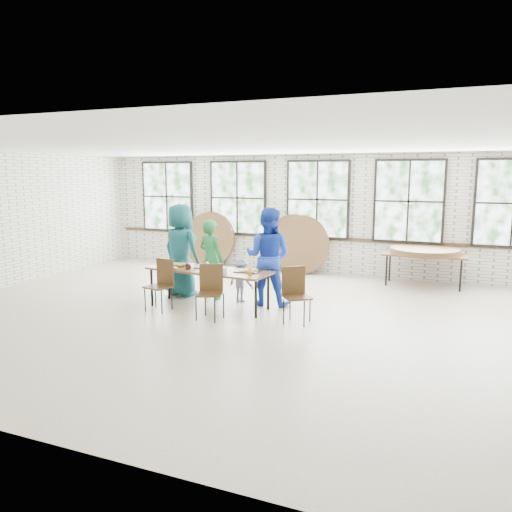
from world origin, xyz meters
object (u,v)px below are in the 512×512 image
Objects in this scene: storage_table at (424,256)px; chair_near_left at (162,280)px; chair_near_right at (211,287)px; dining_table at (209,272)px.

chair_near_left is at bearing -139.49° from storage_table.
chair_near_right is 0.52× the size of storage_table.
dining_table is at bearing 100.96° from chair_near_right.
chair_near_left is 1.10m from chair_near_right.
dining_table is 5.01m from storage_table.
storage_table is (3.60, 3.49, -0.00)m from dining_table.
dining_table is at bearing 43.72° from chair_near_left.
storage_table is at bearing 32.26° from chair_near_right.
chair_near_left is 1.00× the size of chair_near_right.
chair_near_left is (-0.75, -0.46, -0.13)m from dining_table.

